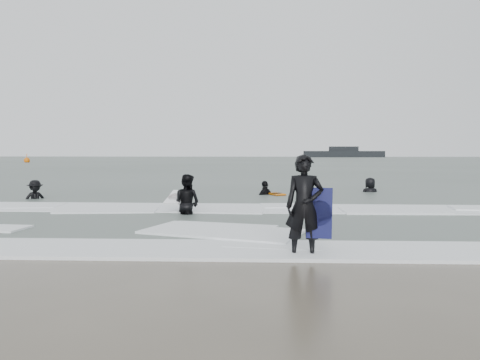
# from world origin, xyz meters

# --- Properties ---
(ground) EXTENTS (320.00, 320.00, 0.00)m
(ground) POSITION_xyz_m (0.00, 0.00, 0.00)
(ground) COLOR brown
(ground) RESTS_ON ground
(sea) EXTENTS (320.00, 320.00, 0.00)m
(sea) POSITION_xyz_m (0.00, 80.00, 0.06)
(sea) COLOR #47544C
(sea) RESTS_ON ground
(surfer_centre) EXTENTS (0.73, 0.49, 1.98)m
(surfer_centre) POSITION_xyz_m (1.58, -0.99, 0.00)
(surfer_centre) COLOR black
(surfer_centre) RESTS_ON ground
(surfer_wading) EXTENTS (1.11, 1.01, 1.85)m
(surfer_wading) POSITION_xyz_m (-1.65, 4.61, 0.00)
(surfer_wading) COLOR black
(surfer_wading) RESTS_ON ground
(surfer_breaker) EXTENTS (1.25, 1.15, 1.69)m
(surfer_breaker) POSITION_xyz_m (-8.68, 8.76, 0.00)
(surfer_breaker) COLOR black
(surfer_breaker) RESTS_ON ground
(surfer_right_near) EXTENTS (1.05, 1.10, 1.83)m
(surfer_right_near) POSITION_xyz_m (0.78, 11.30, 0.00)
(surfer_right_near) COLOR black
(surfer_right_near) RESTS_ON ground
(surfer_right_far) EXTENTS (1.00, 0.72, 1.90)m
(surfer_right_far) POSITION_xyz_m (5.83, 12.94, 0.00)
(surfer_right_far) COLOR black
(surfer_right_far) RESTS_ON ground
(surf_foam) EXTENTS (30.03, 9.06, 0.09)m
(surf_foam) POSITION_xyz_m (0.00, 3.70, 0.04)
(surf_foam) COLOR white
(surf_foam) RESTS_ON ground
(bodyboards) EXTENTS (4.49, 12.74, 1.25)m
(bodyboards) POSITION_xyz_m (0.34, 5.05, 0.50)
(bodyboards) COLOR #0D0F40
(bodyboards) RESTS_ON ground
(buoy) EXTENTS (1.00, 1.00, 1.65)m
(buoy) POSITION_xyz_m (-41.36, 69.87, 0.42)
(buoy) COLOR #D55C09
(buoy) RESTS_ON ground
(vessel_horizon) EXTENTS (26.02, 4.65, 3.53)m
(vessel_horizon) POSITION_xyz_m (25.96, 146.46, 1.32)
(vessel_horizon) COLOR black
(vessel_horizon) RESTS_ON ground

